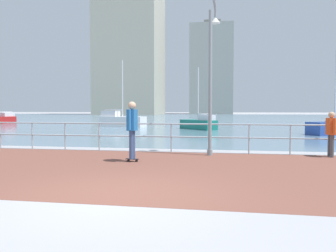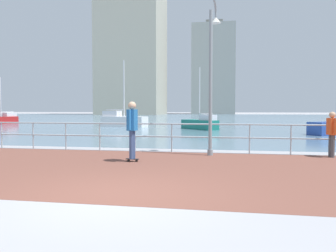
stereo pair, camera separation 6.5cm
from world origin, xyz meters
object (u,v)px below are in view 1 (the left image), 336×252
sailboat_ivory (121,120)px  sailboat_gray (0,119)px  lamppost (212,67)px  sailboat_red (199,123)px  sailboat_blue (336,126)px  bystander (331,131)px  skateboarder (132,125)px

sailboat_ivory → sailboat_gray: 14.87m
lamppost → sailboat_red: size_ratio=1.15×
lamppost → sailboat_gray: 31.62m
lamppost → sailboat_red: 14.92m
sailboat_ivory → sailboat_red: sailboat_ivory is taller
sailboat_ivory → sailboat_blue: bearing=-23.4°
bystander → sailboat_gray: bearing=142.7°
lamppost → sailboat_gray: size_ratio=1.11×
skateboarder → sailboat_blue: size_ratio=0.35×
lamppost → bystander: lamppost is taller
lamppost → sailboat_gray: (-23.50, 21.00, -2.58)m
lamppost → sailboat_red: bearing=96.3°
bystander → sailboat_ivory: bearing=126.0°
skateboarder → sailboat_ivory: sailboat_ivory is taller
skateboarder → sailboat_ivory: bearing=108.6°
sailboat_red → skateboarder: bearing=-92.3°
skateboarder → sailboat_red: (0.66, 16.59, -0.64)m
skateboarder → sailboat_blue: 15.98m
sailboat_ivory → sailboat_blue: sailboat_ivory is taller
sailboat_gray → sailboat_blue: bearing=-18.3°
bystander → sailboat_blue: bearing=72.9°
bystander → sailboat_red: (-5.56, 14.50, -0.41)m
lamppost → skateboarder: 3.61m
sailboat_blue → sailboat_gray: size_ratio=1.06×
skateboarder → bystander: bearing=18.5°
bystander → sailboat_red: 15.54m
lamppost → sailboat_ivory: 20.12m
lamppost → bystander: size_ratio=3.67×
lamppost → skateboarder: lamppost is taller
skateboarder → sailboat_ivory: 20.93m
sailboat_gray → lamppost: bearing=-41.8°
sailboat_red → bystander: bearing=-69.0°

